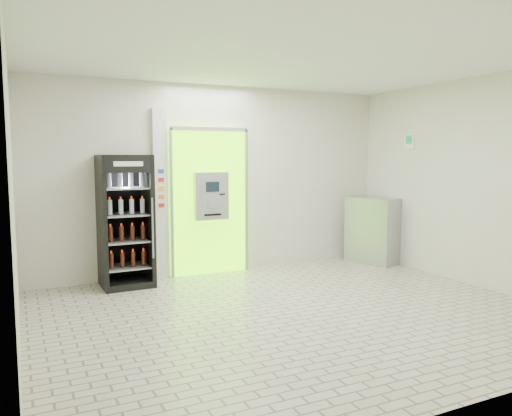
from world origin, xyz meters
TOP-DOWN VIEW (x-y plane):
  - ground at (0.00, 0.00)m, footprint 6.00×6.00m
  - room_shell at (0.00, 0.00)m, footprint 6.00×6.00m
  - atm_assembly at (-0.20, 2.41)m, footprint 1.30×0.24m
  - pillar at (-0.98, 2.45)m, footprint 0.22×0.11m
  - beverage_cooler at (-1.57, 2.18)m, footprint 0.72×0.68m
  - steel_cabinet at (2.70, 1.90)m, footprint 0.84×1.00m
  - exit_sign at (2.99, 1.40)m, footprint 0.02×0.22m

SIDE VIEW (x-z plane):
  - ground at x=0.00m, z-range 0.00..0.00m
  - steel_cabinet at x=2.70m, z-range 0.00..1.15m
  - beverage_cooler at x=-1.57m, z-range -0.04..1.86m
  - atm_assembly at x=-0.20m, z-range 0.01..2.34m
  - pillar at x=-0.98m, z-range 0.00..2.60m
  - room_shell at x=0.00m, z-range -1.16..4.84m
  - exit_sign at x=2.99m, z-range 1.99..2.25m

